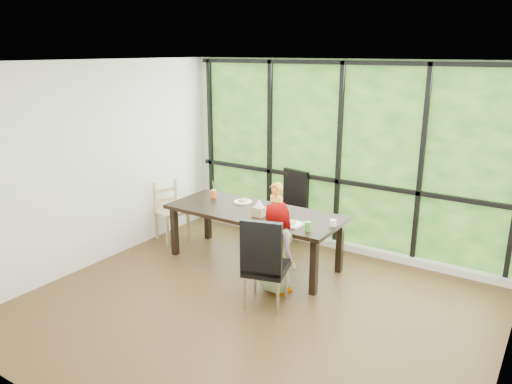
# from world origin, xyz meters

# --- Properties ---
(ground) EXTENTS (5.00, 5.00, 0.00)m
(ground) POSITION_xyz_m (0.00, 0.00, 0.00)
(ground) COLOR black
(ground) RESTS_ON ground
(back_wall) EXTENTS (5.00, 0.00, 5.00)m
(back_wall) POSITION_xyz_m (0.00, 2.25, 1.35)
(back_wall) COLOR silver
(back_wall) RESTS_ON ground
(foliage_backdrop) EXTENTS (4.80, 0.02, 2.65)m
(foliage_backdrop) POSITION_xyz_m (0.00, 2.23, 1.35)
(foliage_backdrop) COLOR #1E4718
(foliage_backdrop) RESTS_ON back_wall
(window_mullions) EXTENTS (4.80, 0.06, 2.65)m
(window_mullions) POSITION_xyz_m (0.00, 2.19, 1.35)
(window_mullions) COLOR black
(window_mullions) RESTS_ON back_wall
(window_sill) EXTENTS (4.80, 0.12, 0.10)m
(window_sill) POSITION_xyz_m (0.00, 2.15, 0.05)
(window_sill) COLOR silver
(window_sill) RESTS_ON ground
(dining_table) EXTENTS (2.40, 0.99, 0.75)m
(dining_table) POSITION_xyz_m (-0.68, 1.03, 0.38)
(dining_table) COLOR black
(dining_table) RESTS_ON ground
(chair_window_leather) EXTENTS (0.55, 0.55, 1.08)m
(chair_window_leather) POSITION_xyz_m (-0.70, 1.97, 0.54)
(chair_window_leather) COLOR black
(chair_window_leather) RESTS_ON ground
(chair_interior_leather) EXTENTS (0.57, 0.57, 1.08)m
(chair_interior_leather) POSITION_xyz_m (0.07, 0.13, 0.54)
(chair_interior_leather) COLOR black
(chair_interior_leather) RESTS_ON ground
(chair_end_beech) EXTENTS (0.51, 0.52, 0.90)m
(chair_end_beech) POSITION_xyz_m (-2.20, 1.07, 0.45)
(chair_end_beech) COLOR #A1825E
(chair_end_beech) RESTS_ON ground
(child_toddler) EXTENTS (0.43, 0.36, 1.01)m
(child_toddler) POSITION_xyz_m (-0.68, 1.60, 0.50)
(child_toddler) COLOR orange
(child_toddler) RESTS_ON ground
(child_older) EXTENTS (0.64, 0.53, 1.12)m
(child_older) POSITION_xyz_m (0.02, 0.50, 0.56)
(child_older) COLOR slate
(child_older) RESTS_ON ground
(placemat) EXTENTS (0.39, 0.29, 0.01)m
(placemat) POSITION_xyz_m (-0.05, 0.85, 0.75)
(placemat) COLOR tan
(placemat) RESTS_ON dining_table
(plate_far) EXTENTS (0.26, 0.26, 0.02)m
(plate_far) POSITION_xyz_m (-1.01, 1.26, 0.76)
(plate_far) COLOR white
(plate_far) RESTS_ON dining_table
(plate_near) EXTENTS (0.27, 0.27, 0.02)m
(plate_near) POSITION_xyz_m (0.01, 0.81, 0.76)
(plate_near) COLOR white
(plate_near) RESTS_ON dining_table
(orange_cup) EXTENTS (0.07, 0.07, 0.12)m
(orange_cup) POSITION_xyz_m (-1.50, 1.21, 0.81)
(orange_cup) COLOR orange
(orange_cup) RESTS_ON dining_table
(green_cup) EXTENTS (0.07, 0.07, 0.11)m
(green_cup) POSITION_xyz_m (0.27, 0.74, 0.81)
(green_cup) COLOR green
(green_cup) RESTS_ON dining_table
(white_mug) EXTENTS (0.08, 0.08, 0.08)m
(white_mug) POSITION_xyz_m (0.45, 1.06, 0.79)
(white_mug) COLOR white
(white_mug) RESTS_ON dining_table
(tissue_box) EXTENTS (0.14, 0.14, 0.12)m
(tissue_box) POSITION_xyz_m (-0.50, 0.89, 0.81)
(tissue_box) COLOR tan
(tissue_box) RESTS_ON dining_table
(crepe_rolls_far) EXTENTS (0.10, 0.12, 0.04)m
(crepe_rolls_far) POSITION_xyz_m (-1.01, 1.26, 0.78)
(crepe_rolls_far) COLOR tan
(crepe_rolls_far) RESTS_ON plate_far
(crepe_rolls_near) EXTENTS (0.10, 0.12, 0.04)m
(crepe_rolls_near) POSITION_xyz_m (0.01, 0.81, 0.78)
(crepe_rolls_near) COLOR tan
(crepe_rolls_near) RESTS_ON plate_near
(straw_white) EXTENTS (0.01, 0.04, 0.20)m
(straw_white) POSITION_xyz_m (-1.50, 1.21, 0.91)
(straw_white) COLOR white
(straw_white) RESTS_ON orange_cup
(straw_pink) EXTENTS (0.01, 0.04, 0.20)m
(straw_pink) POSITION_xyz_m (0.27, 0.74, 0.90)
(straw_pink) COLOR pink
(straw_pink) RESTS_ON green_cup
(tissue) EXTENTS (0.12, 0.12, 0.11)m
(tissue) POSITION_xyz_m (-0.50, 0.89, 0.92)
(tissue) COLOR white
(tissue) RESTS_ON tissue_box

